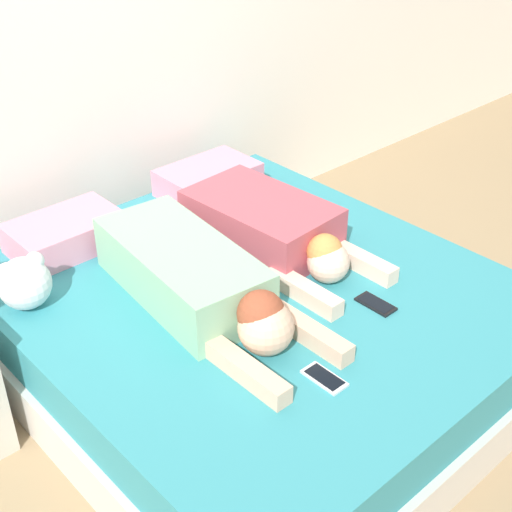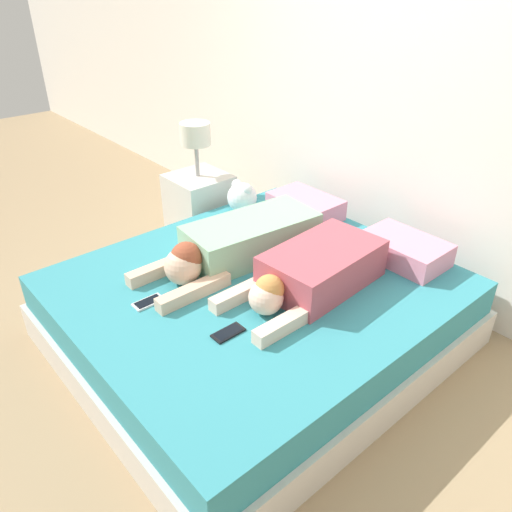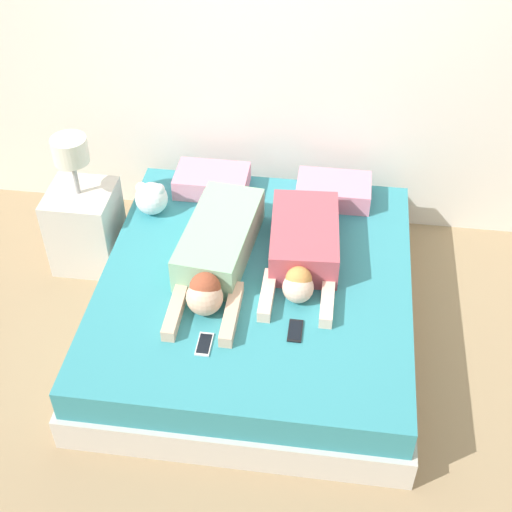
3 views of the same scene
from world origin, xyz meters
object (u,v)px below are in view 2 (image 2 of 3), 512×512
Objects in this scene: pillow_head_left at (305,206)px; pillow_head_right at (404,250)px; plush_toy at (242,197)px; bed at (256,311)px; person_left at (238,243)px; cell_phone_right at (228,333)px; nightstand at (200,205)px; cell_phone_left at (148,302)px; person_right at (312,272)px.

pillow_head_left and pillow_head_right have the same top height.
bed is at bearing -34.66° from plush_toy.
cell_phone_right is at bearing -42.88° from person_left.
pillow_head_left is 0.86m from nightstand.
cell_phone_left is (0.20, -1.34, -0.06)m from pillow_head_left.
cell_phone_right is at bearing -56.63° from bed.
plush_toy is (-1.12, -0.28, 0.04)m from pillow_head_right.
person_right is at bearing -43.45° from pillow_head_left.
person_left is 7.24× the size of cell_phone_left.
cell_phone_right is at bearing -42.32° from plush_toy.
pillow_head_left reaches higher than cell_phone_left.
plush_toy reaches higher than pillow_head_right.
nightstand reaches higher than pillow_head_right.
cell_phone_left is 0.48m from cell_phone_right.
pillow_head_left is 0.41× the size of person_left.
cell_phone_left is at bearing -45.72° from nightstand.
person_right is 5.96× the size of cell_phone_left.
person_right is at bearing -103.22° from pillow_head_right.
bed is at bearing -116.76° from pillow_head_right.
bed is 4.25× the size of pillow_head_left.
cell_phone_left and cell_phone_right have the same top height.
plush_toy is at bearing 6.58° from nightstand.
cell_phone_right is (0.50, -0.46, -0.10)m from person_left.
plush_toy reaches higher than bed.
pillow_head_left is at bearing 119.08° from cell_phone_right.
pillow_head_right reaches higher than cell_phone_left.
bed is 9.31× the size of plush_toy.
bed is 0.92m from pillow_head_right.
person_right is 1.03m from plush_toy.
pillow_head_left is at bearing 136.55° from person_right.
person_left is 0.66m from plush_toy.
cell_phone_left is at bearing -121.60° from person_right.
nightstand is (-1.57, -0.33, -0.16)m from pillow_head_right.
bed is 0.43m from person_right.
nightstand is (-0.45, -0.05, -0.20)m from plush_toy.
plush_toy is 0.49m from nightstand.
cell_phone_right is at bearing -88.94° from person_right.
person_right reaches higher than pillow_head_left.
person_right is at bearing -18.70° from plush_toy.
cell_phone_right is at bearing -96.45° from pillow_head_right.
pillow_head_right is 0.63m from person_right.
plush_toy is at bearing -139.60° from pillow_head_left.
person_left reaches higher than bed.
nightstand is (-0.98, 1.00, -0.10)m from cell_phone_left.
cell_phone_right is at bearing 18.83° from cell_phone_left.
pillow_head_right is at bearing 0.00° from pillow_head_left.
person_right is 0.58m from cell_phone_right.
bed is at bearing 123.37° from cell_phone_right.
pillow_head_left is 0.44m from plush_toy.
pillow_head_right is at bearing 14.10° from plush_toy.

